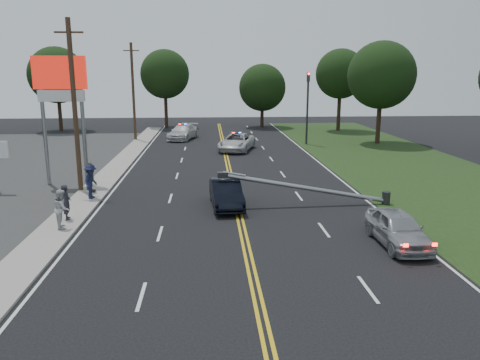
{
  "coord_description": "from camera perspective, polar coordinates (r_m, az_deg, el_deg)",
  "views": [
    {
      "loc": [
        -1.48,
        -15.91,
        6.98
      ],
      "look_at": [
        0.08,
        7.04,
        1.7
      ],
      "focal_mm": 35.0,
      "sensor_mm": 36.0,
      "label": 1
    }
  ],
  "objects": [
    {
      "name": "tree_6",
      "position": [
        62.19,
        -9.16,
        12.62
      ],
      "size": [
        6.24,
        6.24,
        9.96
      ],
      "color": "black",
      "rests_on": "ground"
    },
    {
      "name": "pylon_sign",
      "position": [
        31.26,
        -21.01,
        10.29
      ],
      "size": [
        3.2,
        0.35,
        8.0
      ],
      "color": "gray",
      "rests_on": "ground"
    },
    {
      "name": "centerline_yellow",
      "position": [
        26.87,
        -0.59,
        -2.1
      ],
      "size": [
        0.36,
        80.0,
        0.0
      ],
      "primitive_type": "cube",
      "color": "gold",
      "rests_on": "ground"
    },
    {
      "name": "grass_verge",
      "position": [
        30.73,
        25.43,
        -1.47
      ],
      "size": [
        12.0,
        80.0,
        0.01
      ],
      "primitive_type": "cube",
      "color": "black",
      "rests_on": "ground"
    },
    {
      "name": "tree_7",
      "position": [
        61.87,
        2.74,
        11.18
      ],
      "size": [
        6.06,
        6.06,
        8.15
      ],
      "color": "black",
      "rests_on": "ground"
    },
    {
      "name": "bystander_a",
      "position": [
        23.79,
        -20.4,
        -2.54
      ],
      "size": [
        0.54,
        0.7,
        1.7
      ],
      "primitive_type": "imported",
      "rotation": [
        0.0,
        0.0,
        1.81
      ],
      "color": "#23232A",
      "rests_on": "sidewalk"
    },
    {
      "name": "fallen_streetlight",
      "position": [
        25.31,
        9.17,
        -1.1
      ],
      "size": [
        9.36,
        0.44,
        1.91
      ],
      "color": "#2D2D30",
      "rests_on": "ground"
    },
    {
      "name": "tree_9",
      "position": [
        49.09,
        16.88,
        12.13
      ],
      "size": [
        6.62,
        6.62,
        10.08
      ],
      "color": "black",
      "rests_on": "ground"
    },
    {
      "name": "sidewalk",
      "position": [
        27.69,
        -18.23,
        -2.2
      ],
      "size": [
        1.8,
        70.0,
        0.12
      ],
      "primitive_type": "cube",
      "color": "gray",
      "rests_on": "ground"
    },
    {
      "name": "ground",
      "position": [
        17.43,
        1.33,
        -10.67
      ],
      "size": [
        120.0,
        120.0,
        0.0
      ],
      "primitive_type": "plane",
      "color": "black",
      "rests_on": "ground"
    },
    {
      "name": "bystander_b",
      "position": [
        22.6,
        -20.89,
        -3.28
      ],
      "size": [
        0.88,
        1.01,
        1.77
      ],
      "primitive_type": "imported",
      "rotation": [
        0.0,
        0.0,
        1.85
      ],
      "color": "#BDBCC2",
      "rests_on": "sidewalk"
    },
    {
      "name": "tree_5",
      "position": [
        61.81,
        -21.44,
        11.81
      ],
      "size": [
        6.74,
        6.74,
        10.1
      ],
      "color": "black",
      "rests_on": "ground"
    },
    {
      "name": "bystander_d",
      "position": [
        28.77,
        -17.72,
        0.3
      ],
      "size": [
        0.48,
        1.05,
        1.75
      ],
      "primitive_type": "imported",
      "rotation": [
        0.0,
        0.0,
        1.62
      ],
      "color": "#514741",
      "rests_on": "sidewalk"
    },
    {
      "name": "utility_pole_mid",
      "position": [
        29.02,
        -19.52,
        8.45
      ],
      "size": [
        1.6,
        0.28,
        10.0
      ],
      "color": "#382619",
      "rests_on": "ground"
    },
    {
      "name": "crashed_sedan",
      "position": [
        24.85,
        -1.7,
        -1.67
      ],
      "size": [
        1.82,
        4.46,
        1.44
      ],
      "primitive_type": "imported",
      "rotation": [
        0.0,
        0.0,
        0.07
      ],
      "color": "black",
      "rests_on": "ground"
    },
    {
      "name": "traffic_signal",
      "position": [
        47.02,
        8.24,
        9.41
      ],
      "size": [
        0.28,
        0.41,
        7.05
      ],
      "color": "#2D2D30",
      "rests_on": "ground"
    },
    {
      "name": "tree_8",
      "position": [
        59.19,
        12.17,
        12.53
      ],
      "size": [
        5.99,
        5.99,
        9.87
      ],
      "color": "black",
      "rests_on": "ground"
    },
    {
      "name": "waiting_sedan",
      "position": [
        20.47,
        18.67,
        -5.6
      ],
      "size": [
        1.73,
        4.21,
        1.43
      ],
      "primitive_type": "imported",
      "rotation": [
        0.0,
        0.0,
        0.01
      ],
      "color": "#97999F",
      "rests_on": "ground"
    },
    {
      "name": "bystander_c",
      "position": [
        27.33,
        -17.71,
        -0.16
      ],
      "size": [
        0.89,
        1.33,
        1.92
      ],
      "primitive_type": "imported",
      "rotation": [
        0.0,
        0.0,
        1.42
      ],
      "color": "#181E3D",
      "rests_on": "sidewalk"
    },
    {
      "name": "emergency_a",
      "position": [
        43.07,
        -0.41,
        4.64
      ],
      "size": [
        4.05,
        6.06,
        1.54
      ],
      "primitive_type": "imported",
      "rotation": [
        0.0,
        0.0,
        -0.29
      ],
      "color": "silver",
      "rests_on": "ground"
    },
    {
      "name": "emergency_b",
      "position": [
        50.73,
        -6.99,
        5.82
      ],
      "size": [
        3.56,
        5.81,
        1.57
      ],
      "primitive_type": "imported",
      "rotation": [
        0.0,
        0.0,
        -0.27
      ],
      "color": "silver",
      "rests_on": "ground"
    },
    {
      "name": "utility_pole_far",
      "position": [
        50.54,
        -12.89,
        10.46
      ],
      "size": [
        1.6,
        0.28,
        10.0
      ],
      "color": "#382619",
      "rests_on": "ground"
    }
  ]
}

